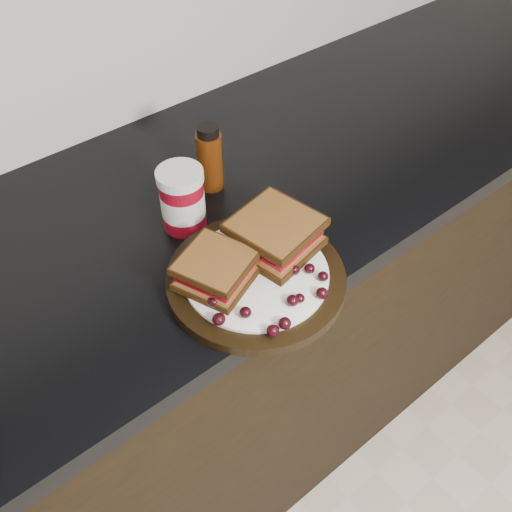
{
  "coord_description": "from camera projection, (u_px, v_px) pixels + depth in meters",
  "views": [
    {
      "loc": [
        -0.35,
        1.02,
        1.57
      ],
      "look_at": [
        0.02,
        1.48,
        0.96
      ],
      "focal_mm": 40.0,
      "sensor_mm": 36.0,
      "label": 1
    }
  ],
  "objects": [
    {
      "name": "grape_0",
      "position": [
        219.0,
        319.0,
        0.8
      ],
      "size": [
        0.02,
        0.02,
        0.02
      ],
      "primitive_type": "ellipsoid",
      "color": "black",
      "rests_on": "plate"
    },
    {
      "name": "grape_3",
      "position": [
        285.0,
        323.0,
        0.8
      ],
      "size": [
        0.02,
        0.02,
        0.02
      ],
      "primitive_type": "ellipsoid",
      "color": "black",
      "rests_on": "plate"
    },
    {
      "name": "grape_15",
      "position": [
        227.0,
        282.0,
        0.85
      ],
      "size": [
        0.02,
        0.02,
        0.02
      ],
      "primitive_type": "ellipsoid",
      "color": "black",
      "rests_on": "plate"
    },
    {
      "name": "sandwich_right",
      "position": [
        275.0,
        234.0,
        0.9
      ],
      "size": [
        0.14,
        0.14,
        0.06
      ],
      "primitive_type": null,
      "rotation": [
        0.0,
        0.0,
        0.19
      ],
      "color": "brown",
      "rests_on": "plate"
    },
    {
      "name": "grape_6",
      "position": [
        322.0,
        293.0,
        0.84
      ],
      "size": [
        0.02,
        0.02,
        0.02
      ],
      "primitive_type": "ellipsoid",
      "color": "black",
      "rests_on": "plate"
    },
    {
      "name": "oil_bottle",
      "position": [
        210.0,
        157.0,
        1.01
      ],
      "size": [
        0.06,
        0.06,
        0.13
      ],
      "primitive_type": "cylinder",
      "rotation": [
        0.0,
        0.0,
        -0.41
      ],
      "color": "#471E07",
      "rests_on": "countertop"
    },
    {
      "name": "grape_4",
      "position": [
        293.0,
        301.0,
        0.83
      ],
      "size": [
        0.02,
        0.02,
        0.02
      ],
      "primitive_type": "ellipsoid",
      "color": "black",
      "rests_on": "plate"
    },
    {
      "name": "sandwich_left",
      "position": [
        216.0,
        270.0,
        0.85
      ],
      "size": [
        0.13,
        0.13,
        0.05
      ],
      "primitive_type": null,
      "rotation": [
        0.0,
        0.0,
        0.39
      ],
      "color": "brown",
      "rests_on": "plate"
    },
    {
      "name": "grape_8",
      "position": [
        310.0,
        268.0,
        0.87
      ],
      "size": [
        0.02,
        0.02,
        0.02
      ],
      "primitive_type": "ellipsoid",
      "color": "black",
      "rests_on": "plate"
    },
    {
      "name": "grape_5",
      "position": [
        300.0,
        298.0,
        0.83
      ],
      "size": [
        0.02,
        0.02,
        0.01
      ],
      "primitive_type": "ellipsoid",
      "color": "black",
      "rests_on": "plate"
    },
    {
      "name": "grape_12",
      "position": [
        276.0,
        232.0,
        0.93
      ],
      "size": [
        0.02,
        0.02,
        0.02
      ],
      "primitive_type": "ellipsoid",
      "color": "black",
      "rests_on": "plate"
    },
    {
      "name": "grape_2",
      "position": [
        273.0,
        331.0,
        0.79
      ],
      "size": [
        0.02,
        0.02,
        0.02
      ],
      "primitive_type": "ellipsoid",
      "color": "black",
      "rests_on": "plate"
    },
    {
      "name": "base_cabinets",
      "position": [
        191.0,
        364.0,
        1.34
      ],
      "size": [
        3.96,
        0.58,
        0.86
      ],
      "primitive_type": "cube",
      "color": "black",
      "rests_on": "ground_plane"
    },
    {
      "name": "grape_18",
      "position": [
        209.0,
        286.0,
        0.85
      ],
      "size": [
        0.02,
        0.02,
        0.02
      ],
      "primitive_type": "ellipsoid",
      "color": "black",
      "rests_on": "plate"
    },
    {
      "name": "condiment_jar",
      "position": [
        182.0,
        199.0,
        0.95
      ],
      "size": [
        0.1,
        0.1,
        0.11
      ],
      "primitive_type": "cylinder",
      "rotation": [
        0.0,
        0.0,
        -0.34
      ],
      "color": "maroon",
      "rests_on": "countertop"
    },
    {
      "name": "grape_1",
      "position": [
        246.0,
        312.0,
        0.81
      ],
      "size": [
        0.02,
        0.02,
        0.02
      ],
      "primitive_type": "ellipsoid",
      "color": "black",
      "rests_on": "plate"
    },
    {
      "name": "grape_17",
      "position": [
        210.0,
        268.0,
        0.87
      ],
      "size": [
        0.02,
        0.02,
        0.02
      ],
      "primitive_type": "ellipsoid",
      "color": "black",
      "rests_on": "plate"
    },
    {
      "name": "grape_19",
      "position": [
        206.0,
        285.0,
        0.85
      ],
      "size": [
        0.02,
        0.02,
        0.02
      ],
      "primitive_type": "ellipsoid",
      "color": "black",
      "rests_on": "plate"
    },
    {
      "name": "plate",
      "position": [
        256.0,
        279.0,
        0.89
      ],
      "size": [
        0.28,
        0.28,
        0.02
      ],
      "primitive_type": "cylinder",
      "color": "black",
      "rests_on": "countertop"
    },
    {
      "name": "countertop",
      "position": [
        170.0,
        224.0,
        1.02
      ],
      "size": [
        3.98,
        0.6,
        0.04
      ],
      "primitive_type": "cube",
      "color": "black",
      "rests_on": "base_cabinets"
    },
    {
      "name": "grape_7",
      "position": [
        323.0,
        276.0,
        0.86
      ],
      "size": [
        0.02,
        0.02,
        0.02
      ],
      "primitive_type": "ellipsoid",
      "color": "black",
      "rests_on": "plate"
    },
    {
      "name": "grape_14",
      "position": [
        203.0,
        281.0,
        0.85
      ],
      "size": [
        0.02,
        0.02,
        0.02
      ],
      "primitive_type": "ellipsoid",
      "color": "black",
      "rests_on": "plate"
    },
    {
      "name": "grape_13",
      "position": [
        207.0,
        259.0,
        0.88
      ],
      "size": [
        0.02,
        0.02,
        0.02
      ],
      "primitive_type": "ellipsoid",
      "color": "black",
      "rests_on": "plate"
    },
    {
      "name": "grape_9",
      "position": [
        295.0,
        270.0,
        0.87
      ],
      "size": [
        0.02,
        0.02,
        0.02
      ],
      "primitive_type": "ellipsoid",
      "color": "black",
      "rests_on": "plate"
    },
    {
      "name": "grape_10",
      "position": [
        296.0,
        245.0,
        0.91
      ],
      "size": [
        0.02,
        0.02,
        0.02
      ],
      "primitive_type": "ellipsoid",
      "color": "black",
      "rests_on": "plate"
    },
    {
      "name": "grape_16",
      "position": [
        213.0,
        302.0,
        0.83
      ],
      "size": [
        0.02,
        0.02,
        0.02
      ],
      "primitive_type": "ellipsoid",
      "color": "black",
      "rests_on": "plate"
    },
    {
      "name": "grape_11",
      "position": [
        285.0,
        245.0,
        0.91
      ],
      "size": [
        0.02,
        0.02,
        0.02
      ],
      "primitive_type": "ellipsoid",
      "color": "black",
      "rests_on": "plate"
    }
  ]
}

